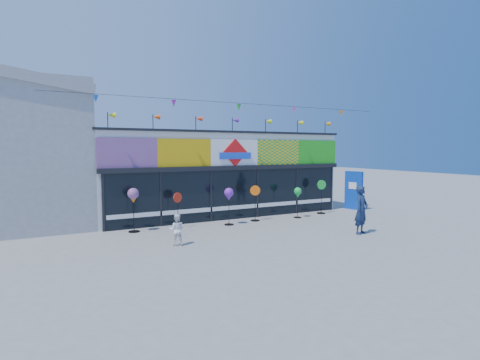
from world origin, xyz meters
TOP-DOWN VIEW (x-y plane):
  - ground at (0.00, 0.00)m, footprint 80.00×80.00m
  - kite_shop at (0.00, 5.94)m, footprint 16.00×5.70m
  - blue_sign at (6.97, 2.95)m, footprint 0.38×1.04m
  - spinner_0 at (-4.75, 2.80)m, footprint 0.44×0.44m
  - spinner_1 at (-2.99, 2.69)m, footprint 0.40×0.38m
  - spinner_2 at (-0.83, 2.31)m, footprint 0.41×0.41m
  - spinner_3 at (0.62, 2.58)m, footprint 0.44×0.41m
  - spinner_4 at (2.80, 2.33)m, footprint 0.37×0.37m
  - spinner_5 at (4.56, 2.72)m, footprint 0.48×0.43m
  - adult_man at (2.93, -1.57)m, footprint 0.79×0.65m
  - child at (-3.89, 0.05)m, footprint 0.60×0.48m

SIDE VIEW (x-z plane):
  - ground at x=0.00m, z-range 0.00..0.00m
  - child at x=-3.89m, z-range 0.00..1.07m
  - spinner_1 at x=-2.99m, z-range 0.04..1.52m
  - spinner_3 at x=0.62m, z-range 0.05..1.66m
  - spinner_5 at x=4.56m, z-range 0.05..1.75m
  - adult_man at x=2.93m, z-range 0.00..1.86m
  - blue_sign at x=6.97m, z-range 0.01..2.07m
  - spinner_4 at x=2.80m, z-range 0.44..1.89m
  - spinner_2 at x=-0.83m, z-range 0.48..2.09m
  - spinner_0 at x=-4.75m, z-range 0.52..2.26m
  - kite_shop at x=0.00m, z-range -0.61..4.70m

